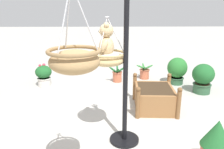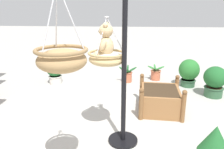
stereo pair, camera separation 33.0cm
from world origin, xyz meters
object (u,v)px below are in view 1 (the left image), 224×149
at_px(potted_plant_fern_front, 117,75).
at_px(potted_plant_conical_shrub, 203,78).
at_px(hanging_basket_with_teddy, 107,58).
at_px(potted_plant_small_succulent, 216,143).
at_px(hanging_basket_left_high, 74,60).
at_px(wooden_planter_box, 154,97).
at_px(potted_plant_flowering_red, 144,73).
at_px(display_pole_central, 125,98).
at_px(potted_plant_bushy_green, 44,75).
at_px(teddy_bear, 106,43).
at_px(potted_plant_tall_leafy, 177,70).

bearing_deg(potted_plant_fern_front, potted_plant_conical_shrub, -113.84).
relative_size(hanging_basket_with_teddy, potted_plant_small_succulent, 1.07).
height_order(hanging_basket_with_teddy, hanging_basket_left_high, hanging_basket_left_high).
bearing_deg(wooden_planter_box, potted_plant_flowering_red, -3.59).
bearing_deg(wooden_planter_box, display_pole_central, 148.87).
bearing_deg(potted_plant_small_succulent, wooden_planter_box, 13.56).
height_order(hanging_basket_with_teddy, potted_plant_fern_front, hanging_basket_with_teddy).
relative_size(hanging_basket_with_teddy, potted_plant_conical_shrub, 0.98).
height_order(hanging_basket_with_teddy, potted_plant_bushy_green, hanging_basket_with_teddy).
distance_m(potted_plant_flowering_red, potted_plant_small_succulent, 3.64).
bearing_deg(hanging_basket_with_teddy, potted_plant_small_succulent, -118.44).
xyz_separation_m(hanging_basket_with_teddy, potted_plant_fern_front, (2.65, -0.28, -1.07)).
xyz_separation_m(teddy_bear, potted_plant_flowering_red, (2.90, -1.08, -1.29)).
bearing_deg(teddy_bear, display_pole_central, -118.74).
distance_m(wooden_planter_box, potted_plant_conical_shrub, 1.54).
relative_size(hanging_basket_left_high, potted_plant_fern_front, 1.55).
bearing_deg(display_pole_central, potted_plant_conical_shrub, -45.56).
xyz_separation_m(potted_plant_small_succulent, potted_plant_conical_shrub, (2.52, -0.88, 0.04)).
xyz_separation_m(teddy_bear, potted_plant_conical_shrub, (1.79, -2.25, -1.10)).
xyz_separation_m(wooden_planter_box, potted_plant_flowering_red, (1.92, -0.12, -0.06)).
xyz_separation_m(potted_plant_fern_front, potted_plant_flowering_red, (0.24, -0.78, -0.01)).
distance_m(wooden_planter_box, potted_plant_fern_front, 1.80).
xyz_separation_m(display_pole_central, hanging_basket_with_teddy, (0.15, 0.25, 0.56)).
xyz_separation_m(hanging_basket_left_high, potted_plant_conical_shrub, (2.93, -2.53, -1.12)).
relative_size(hanging_basket_with_teddy, potted_plant_bushy_green, 1.19).
relative_size(hanging_basket_with_teddy, teddy_bear, 1.38).
xyz_separation_m(hanging_basket_left_high, potted_plant_flowering_red, (4.04, -1.35, -1.32)).
bearing_deg(potted_plant_conical_shrub, hanging_basket_left_high, 139.19).
xyz_separation_m(potted_plant_fern_front, potted_plant_small_succulent, (-3.38, -1.07, 0.15)).
bearing_deg(display_pole_central, potted_plant_bushy_green, 36.49).
bearing_deg(potted_plant_fern_front, potted_plant_small_succulent, -162.47).
height_order(display_pole_central, potted_plant_bushy_green, display_pole_central).
bearing_deg(display_pole_central, potted_plant_small_succulent, -117.85).
relative_size(hanging_basket_with_teddy, hanging_basket_left_high, 0.88).
xyz_separation_m(potted_plant_bushy_green, potted_plant_small_succulent, (-3.09, -2.95, 0.04)).
bearing_deg(potted_plant_bushy_green, hanging_basket_with_teddy, -145.75).
bearing_deg(potted_plant_tall_leafy, hanging_basket_with_teddy, 143.26).
height_order(potted_plant_fern_front, potted_plant_bushy_green, potted_plant_bushy_green).
bearing_deg(wooden_planter_box, potted_plant_bushy_green, 61.45).
bearing_deg(teddy_bear, potted_plant_flowering_red, -20.39).
height_order(potted_plant_fern_front, potted_plant_tall_leafy, potted_plant_tall_leafy).
bearing_deg(potted_plant_bushy_green, display_pole_central, -143.51).
relative_size(hanging_basket_with_teddy, potted_plant_fern_front, 1.36).
height_order(display_pole_central, hanging_basket_left_high, display_pole_central).
relative_size(potted_plant_bushy_green, potted_plant_small_succulent, 0.90).
xyz_separation_m(wooden_planter_box, potted_plant_bushy_green, (1.38, 2.54, 0.06)).
relative_size(display_pole_central, potted_plant_fern_front, 4.56).
distance_m(display_pole_central, teddy_bear, 0.83).
bearing_deg(hanging_basket_with_teddy, hanging_basket_left_high, 165.20).
xyz_separation_m(potted_plant_flowering_red, potted_plant_tall_leafy, (-0.46, -0.77, 0.21)).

